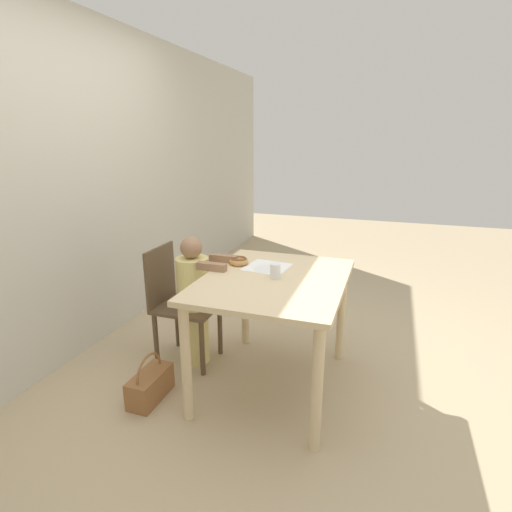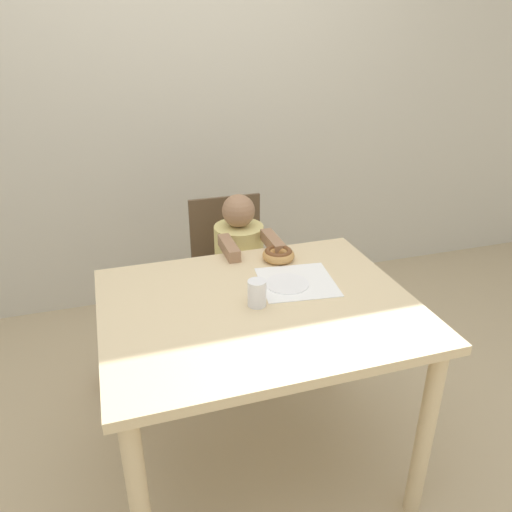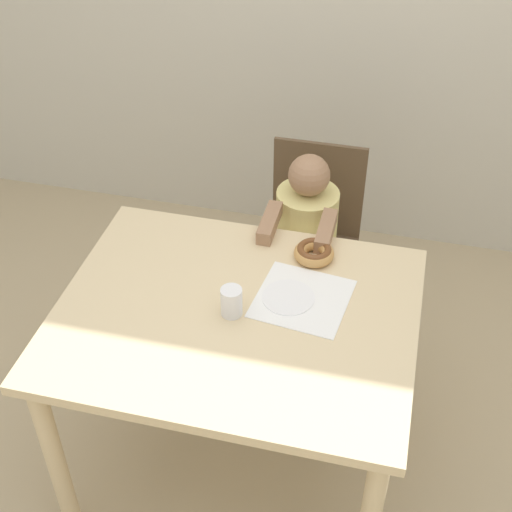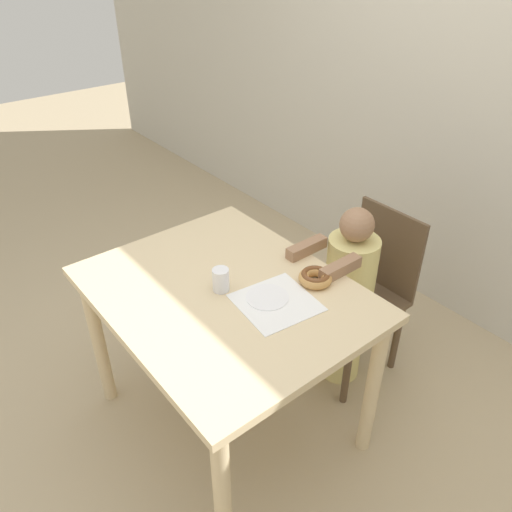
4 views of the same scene
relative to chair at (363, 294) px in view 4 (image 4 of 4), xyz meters
The scene contains 10 objects.
ground_plane 0.88m from the chair, 97.97° to the right, with size 12.00×12.00×0.00m, color tan.
wall_back 1.14m from the chair, 97.43° to the left, with size 8.00×0.05×2.50m.
dining_table 0.79m from the chair, 97.97° to the right, with size 1.10×0.88×0.77m.
chair is the anchor object (origin of this frame).
child_figure 0.13m from the chair, 90.00° to the right, with size 0.25×0.41×0.96m.
donut 0.57m from the chair, 79.73° to the right, with size 0.13×0.13×0.05m.
napkin 0.73m from the chair, 82.85° to the right, with size 0.31×0.31×0.00m.
handbag 0.61m from the chair, behind, with size 0.34×0.15×0.31m.
cup 0.85m from the chair, 98.57° to the right, with size 0.07×0.07×0.09m.
plate 0.73m from the chair, 86.64° to the right, with size 0.16×0.16×0.01m.
Camera 4 is at (1.28, -0.88, 1.95)m, focal length 35.00 mm.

